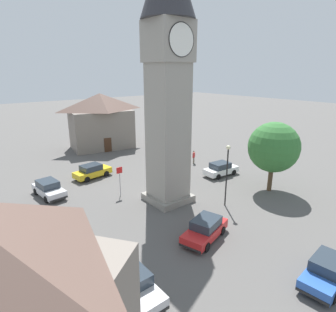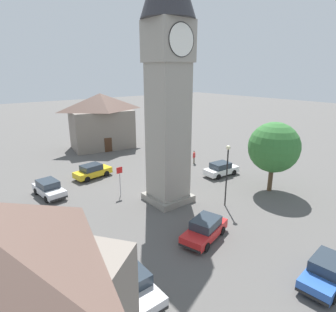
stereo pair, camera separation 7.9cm
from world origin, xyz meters
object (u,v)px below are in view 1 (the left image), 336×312
(clock_tower, at_px, (168,54))
(car_blue_kerb, at_px, (205,229))
(car_white_side, at_px, (92,171))
(road_sign, at_px, (120,176))
(car_silver_kerb, at_px, (221,169))
(lamp_post, at_px, (227,167))
(building_shop_left, at_px, (101,121))
(car_red_corner, at_px, (49,189))
(car_black_far, at_px, (132,284))
(pedestrian, at_px, (194,156))
(car_green_alley, at_px, (327,271))
(tree, at_px, (274,147))

(clock_tower, bearing_deg, car_blue_kerb, -105.80)
(car_white_side, relative_size, road_sign, 1.55)
(clock_tower, relative_size, car_silver_kerb, 5.15)
(car_white_side, distance_m, lamp_post, 15.41)
(building_shop_left, relative_size, lamp_post, 1.84)
(car_blue_kerb, bearing_deg, clock_tower, 74.20)
(building_shop_left, height_order, road_sign, building_shop_left)
(car_red_corner, height_order, car_white_side, same)
(car_black_far, relative_size, pedestrian, 2.45)
(lamp_post, bearing_deg, pedestrian, 59.85)
(car_black_far, xyz_separation_m, car_green_alley, (9.05, -5.92, 0.00))
(tree, bearing_deg, car_blue_kerb, -169.78)
(car_red_corner, bearing_deg, car_blue_kerb, -65.66)
(car_blue_kerb, xyz_separation_m, tree, (11.18, 2.02, 3.69))
(car_black_far, relative_size, road_sign, 1.48)
(car_red_corner, height_order, road_sign, road_sign)
(building_shop_left, bearing_deg, car_green_alley, -95.56)
(car_white_side, relative_size, car_black_far, 1.05)
(car_white_side, height_order, pedestrian, pedestrian)
(clock_tower, xyz_separation_m, road_sign, (-2.85, 3.77, -10.86))
(pedestrian, bearing_deg, car_blue_kerb, -130.78)
(lamp_post, bearing_deg, car_white_side, 114.67)
(car_black_far, height_order, road_sign, road_sign)
(car_red_corner, bearing_deg, road_sign, -36.00)
(car_silver_kerb, bearing_deg, lamp_post, -135.74)
(car_red_corner, relative_size, pedestrian, 2.54)
(road_sign, bearing_deg, lamp_post, -51.57)
(pedestrian, distance_m, lamp_post, 12.33)
(car_blue_kerb, xyz_separation_m, car_black_far, (-6.87, -1.39, 0.00))
(car_white_side, bearing_deg, tree, -49.20)
(pedestrian, bearing_deg, tree, -90.11)
(tree, height_order, building_shop_left, building_shop_left)
(pedestrian, bearing_deg, clock_tower, -145.42)
(clock_tower, relative_size, car_green_alley, 5.10)
(car_red_corner, xyz_separation_m, pedestrian, (17.66, -1.30, 0.25))
(clock_tower, height_order, lamp_post, clock_tower)
(car_black_far, bearing_deg, car_blue_kerb, 11.46)
(car_blue_kerb, height_order, tree, tree)
(car_green_alley, xyz_separation_m, road_sign, (-3.18, 17.62, 1.14))
(car_red_corner, relative_size, car_black_far, 1.04)
(car_silver_kerb, distance_m, road_sign, 11.93)
(car_blue_kerb, distance_m, building_shop_left, 28.38)
(car_silver_kerb, distance_m, tree, 6.97)
(car_red_corner, relative_size, lamp_post, 0.78)
(car_black_far, relative_size, building_shop_left, 0.41)
(lamp_post, bearing_deg, building_shop_left, 89.00)
(car_black_far, bearing_deg, car_silver_kerb, 27.99)
(lamp_post, bearing_deg, car_blue_kerb, -153.50)
(car_green_alley, xyz_separation_m, pedestrian, (9.01, 20.29, 0.25))
(car_silver_kerb, bearing_deg, pedestrian, 83.59)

